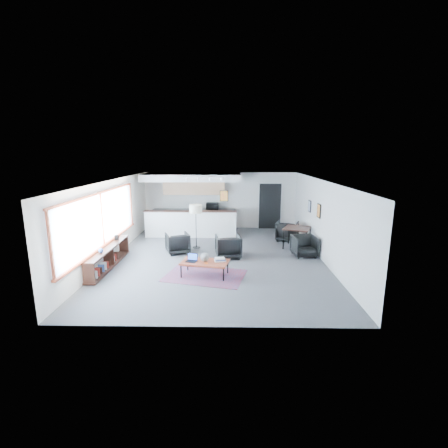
{
  "coord_description": "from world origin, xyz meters",
  "views": [
    {
      "loc": [
        0.45,
        -10.5,
        3.47
      ],
      "look_at": [
        0.24,
        0.4,
        1.08
      ],
      "focal_mm": 26.0,
      "sensor_mm": 36.0,
      "label": 1
    }
  ],
  "objects_px": {
    "floor_lamp": "(196,210)",
    "microwave": "(212,205)",
    "ceramic_pot": "(205,257)",
    "armchair_right": "(228,245)",
    "laptop": "(192,259)",
    "book_stack": "(220,260)",
    "dining_table": "(297,229)",
    "coffee_table": "(205,262)",
    "dining_chair_near": "(304,247)",
    "armchair_left": "(178,242)",
    "dining_chair_far": "(287,232)"
  },
  "relations": [
    {
      "from": "ceramic_pot",
      "to": "dining_table",
      "type": "bearing_deg",
      "value": 42.04
    },
    {
      "from": "dining_chair_near",
      "to": "dining_chair_far",
      "type": "distance_m",
      "value": 2.05
    },
    {
      "from": "laptop",
      "to": "ceramic_pot",
      "type": "relative_size",
      "value": 1.41
    },
    {
      "from": "dining_chair_near",
      "to": "armchair_right",
      "type": "bearing_deg",
      "value": 176.4
    },
    {
      "from": "microwave",
      "to": "dining_chair_near",
      "type": "bearing_deg",
      "value": -48.46
    },
    {
      "from": "armchair_right",
      "to": "coffee_table",
      "type": "bearing_deg",
      "value": 60.57
    },
    {
      "from": "laptop",
      "to": "dining_chair_near",
      "type": "height_order",
      "value": "dining_chair_near"
    },
    {
      "from": "dining_table",
      "to": "dining_chair_far",
      "type": "relative_size",
      "value": 1.64
    },
    {
      "from": "laptop",
      "to": "armchair_right",
      "type": "bearing_deg",
      "value": 74.69
    },
    {
      "from": "coffee_table",
      "to": "microwave",
      "type": "relative_size",
      "value": 2.58
    },
    {
      "from": "coffee_table",
      "to": "armchair_right",
      "type": "xyz_separation_m",
      "value": [
        0.66,
        1.72,
        0.02
      ]
    },
    {
      "from": "armchair_left",
      "to": "floor_lamp",
      "type": "xyz_separation_m",
      "value": [
        0.6,
        0.64,
        1.02
      ]
    },
    {
      "from": "floor_lamp",
      "to": "dining_chair_far",
      "type": "height_order",
      "value": "floor_lamp"
    },
    {
      "from": "coffee_table",
      "to": "ceramic_pot",
      "type": "bearing_deg",
      "value": 112.54
    },
    {
      "from": "laptop",
      "to": "dining_table",
      "type": "xyz_separation_m",
      "value": [
        3.59,
        2.88,
        0.21
      ]
    },
    {
      "from": "coffee_table",
      "to": "floor_lamp",
      "type": "height_order",
      "value": "floor_lamp"
    },
    {
      "from": "dining_table",
      "to": "ceramic_pot",
      "type": "bearing_deg",
      "value": -137.96
    },
    {
      "from": "coffee_table",
      "to": "laptop",
      "type": "distance_m",
      "value": 0.38
    },
    {
      "from": "book_stack",
      "to": "dining_chair_near",
      "type": "bearing_deg",
      "value": 33.17
    },
    {
      "from": "laptop",
      "to": "dining_chair_far",
      "type": "distance_m",
      "value": 5.18
    },
    {
      "from": "floor_lamp",
      "to": "microwave",
      "type": "relative_size",
      "value": 2.93
    },
    {
      "from": "laptop",
      "to": "armchair_right",
      "type": "xyz_separation_m",
      "value": [
        1.03,
        1.69,
        -0.07
      ]
    },
    {
      "from": "dining_chair_near",
      "to": "floor_lamp",
      "type": "bearing_deg",
      "value": 158.75
    },
    {
      "from": "laptop",
      "to": "dining_table",
      "type": "bearing_deg",
      "value": 54.92
    },
    {
      "from": "dining_chair_near",
      "to": "dining_chair_far",
      "type": "bearing_deg",
      "value": 89.19
    },
    {
      "from": "coffee_table",
      "to": "floor_lamp",
      "type": "distance_m",
      "value": 3.05
    },
    {
      "from": "armchair_right",
      "to": "floor_lamp",
      "type": "relative_size",
      "value": 0.52
    },
    {
      "from": "ceramic_pot",
      "to": "microwave",
      "type": "distance_m",
      "value": 5.85
    },
    {
      "from": "ceramic_pot",
      "to": "armchair_left",
      "type": "bearing_deg",
      "value": 117.4
    },
    {
      "from": "floor_lamp",
      "to": "microwave",
      "type": "bearing_deg",
      "value": 81.59
    },
    {
      "from": "dining_chair_near",
      "to": "microwave",
      "type": "distance_m",
      "value": 5.23
    },
    {
      "from": "floor_lamp",
      "to": "dining_chair_far",
      "type": "xyz_separation_m",
      "value": [
        3.56,
        1.11,
        -1.05
      ]
    },
    {
      "from": "microwave",
      "to": "dining_chair_far",
      "type": "bearing_deg",
      "value": -30.24
    },
    {
      "from": "dining_chair_near",
      "to": "microwave",
      "type": "height_order",
      "value": "microwave"
    },
    {
      "from": "ceramic_pot",
      "to": "armchair_right",
      "type": "distance_m",
      "value": 1.84
    },
    {
      "from": "laptop",
      "to": "armchair_right",
      "type": "distance_m",
      "value": 1.98
    },
    {
      "from": "armchair_left",
      "to": "dining_chair_near",
      "type": "relative_size",
      "value": 1.17
    },
    {
      "from": "dining_chair_far",
      "to": "microwave",
      "type": "height_order",
      "value": "microwave"
    },
    {
      "from": "book_stack",
      "to": "armchair_left",
      "type": "distance_m",
      "value": 2.66
    },
    {
      "from": "book_stack",
      "to": "floor_lamp",
      "type": "height_order",
      "value": "floor_lamp"
    },
    {
      "from": "book_stack",
      "to": "microwave",
      "type": "relative_size",
      "value": 0.65
    },
    {
      "from": "armchair_left",
      "to": "armchair_right",
      "type": "distance_m",
      "value": 1.86
    },
    {
      "from": "ceramic_pot",
      "to": "dining_chair_far",
      "type": "height_order",
      "value": "dining_chair_far"
    },
    {
      "from": "armchair_left",
      "to": "dining_chair_near",
      "type": "xyz_separation_m",
      "value": [
        4.4,
        -0.29,
        -0.06
      ]
    },
    {
      "from": "coffee_table",
      "to": "dining_chair_near",
      "type": "bearing_deg",
      "value": 40.58
    },
    {
      "from": "dining_chair_far",
      "to": "armchair_right",
      "type": "bearing_deg",
      "value": 61.82
    },
    {
      "from": "dining_table",
      "to": "dining_chair_near",
      "type": "height_order",
      "value": "dining_table"
    },
    {
      "from": "book_stack",
      "to": "armchair_right",
      "type": "distance_m",
      "value": 1.69
    },
    {
      "from": "book_stack",
      "to": "dining_chair_far",
      "type": "bearing_deg",
      "value": 56.31
    },
    {
      "from": "book_stack",
      "to": "laptop",
      "type": "bearing_deg",
      "value": -178.88
    }
  ]
}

